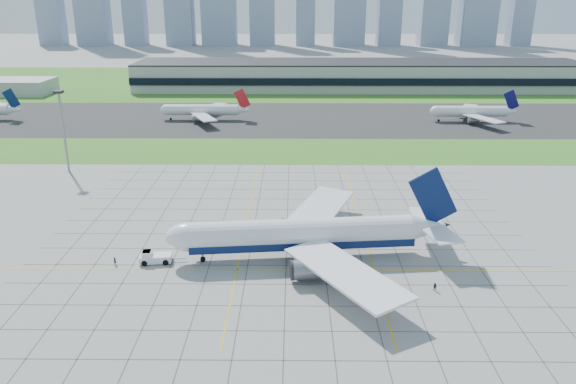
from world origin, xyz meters
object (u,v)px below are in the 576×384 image
crew_far (435,287)px  distant_jet_1 (203,110)px  distant_jet_2 (472,111)px  light_mast (62,121)px  pushback_tug (154,257)px  airliner (304,235)px  crew_near (115,261)px

crew_far → distant_jet_1: distant_jet_1 is taller
distant_jet_2 → light_mast: bearing=-153.5°
pushback_tug → airliner: bearing=-1.0°
airliner → crew_near: (-39.45, -3.90, -4.47)m
light_mast → distant_jet_2: light_mast is taller
pushback_tug → distant_jet_1: size_ratio=0.23×
light_mast → crew_far: size_ratio=15.41×
distant_jet_1 → distant_jet_2: bearing=-1.0°
crew_near → airliner: bearing=-56.3°
light_mast → distant_jet_2: 167.94m
distant_jet_2 → pushback_tug: bearing=-127.9°
crew_near → distant_jet_1: (-2.95, 141.92, 3.62)m
crew_far → distant_jet_2: 158.67m
distant_jet_2 → airliner: bearing=-119.3°
airliner → distant_jet_2: size_ratio=1.46×
pushback_tug → distant_jet_2: (107.68, 138.56, 3.30)m
airliner → distant_jet_2: bearing=54.9°
crew_far → distant_jet_2: distant_jet_2 is taller
airliner → pushback_tug: size_ratio=6.44×
light_mast → crew_far: bearing=-37.4°
airliner → crew_near: 39.89m
pushback_tug → crew_near: pushback_tug is taller
pushback_tug → crew_near: bearing=-176.9°
light_mast → crew_far: light_mast is taller
distant_jet_1 → crew_far: bearing=-66.2°
crew_far → pushback_tug: bearing=-148.1°
light_mast → distant_jet_2: (149.92, 74.77, -11.70)m
pushback_tug → crew_near: 7.99m
airliner → crew_far: bearing=-35.7°
crew_near → crew_far: (64.09, -10.24, -0.03)m
crew_far → distant_jet_1: bearing=157.2°
light_mast → distant_jet_2: bearing=26.5°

